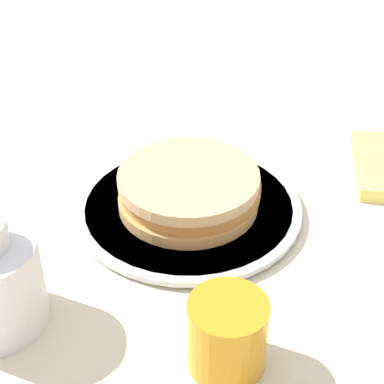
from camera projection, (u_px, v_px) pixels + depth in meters
ground_plane at (198, 201)px, 0.84m from camera, size 4.00×4.00×0.00m
plate at (192, 209)px, 0.82m from camera, size 0.29×0.29×0.01m
pancake_stack at (191, 189)px, 0.80m from camera, size 0.18×0.18×0.05m
juice_glass at (227, 334)px, 0.61m from camera, size 0.08×0.08×0.08m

